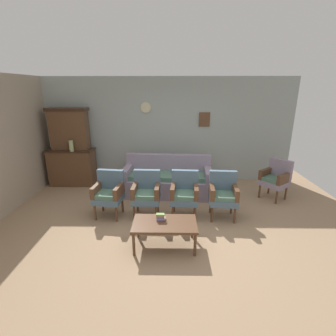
# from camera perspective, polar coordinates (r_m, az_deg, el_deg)

# --- Properties ---
(ground_plane) EXTENTS (7.68, 7.68, 0.00)m
(ground_plane) POSITION_cam_1_polar(r_m,az_deg,el_deg) (4.54, -0.05, -14.25)
(ground_plane) COLOR #997A5B
(wall_back_with_decor) EXTENTS (6.40, 0.09, 2.70)m
(wall_back_with_decor) POSITION_cam_1_polar(r_m,az_deg,el_deg) (6.56, 0.32, 8.60)
(wall_back_with_decor) COLOR #939E99
(wall_back_with_decor) RESTS_ON ground
(side_cabinet) EXTENTS (1.16, 0.55, 0.93)m
(side_cabinet) POSITION_cam_1_polar(r_m,az_deg,el_deg) (6.89, -21.12, 0.27)
(side_cabinet) COLOR brown
(side_cabinet) RESTS_ON ground
(cabinet_upper_hutch) EXTENTS (0.99, 0.38, 1.03)m
(cabinet_upper_hutch) POSITION_cam_1_polar(r_m,az_deg,el_deg) (6.75, -21.81, 8.46)
(cabinet_upper_hutch) COLOR brown
(cabinet_upper_hutch) RESTS_ON side_cabinet
(vase_on_cabinet) EXTENTS (0.10, 0.10, 0.27)m
(vase_on_cabinet) POSITION_cam_1_polar(r_m,az_deg,el_deg) (6.54, -21.42, 4.78)
(vase_on_cabinet) COLOR #9DAB74
(vase_on_cabinet) RESTS_ON side_cabinet
(floral_couch) EXTENTS (2.09, 0.92, 0.90)m
(floral_couch) POSITION_cam_1_polar(r_m,az_deg,el_deg) (5.87, -0.13, -2.93)
(floral_couch) COLOR gray
(floral_couch) RESTS_ON ground
(armchair_row_middle) EXTENTS (0.57, 0.54, 0.90)m
(armchair_row_middle) POSITION_cam_1_polar(r_m,az_deg,el_deg) (4.96, -13.48, -5.35)
(armchair_row_middle) COLOR slate
(armchair_row_middle) RESTS_ON ground
(armchair_near_cabinet) EXTENTS (0.53, 0.51, 0.90)m
(armchair_near_cabinet) POSITION_cam_1_polar(r_m,az_deg,el_deg) (4.84, -5.00, -5.49)
(armchair_near_cabinet) COLOR slate
(armchair_near_cabinet) RESTS_ON ground
(armchair_by_doorway) EXTENTS (0.56, 0.53, 0.90)m
(armchair_by_doorway) POSITION_cam_1_polar(r_m,az_deg,el_deg) (4.81, 3.83, -5.60)
(armchair_by_doorway) COLOR slate
(armchair_by_doorway) RESTS_ON ground
(armchair_near_couch_end) EXTENTS (0.55, 0.53, 0.90)m
(armchair_near_couch_end) POSITION_cam_1_polar(r_m,az_deg,el_deg) (4.88, 12.55, -5.67)
(armchair_near_couch_end) COLOR slate
(armchair_near_couch_end) RESTS_ON ground
(wingback_chair_by_fireplace) EXTENTS (0.71, 0.71, 0.90)m
(wingback_chair_by_fireplace) POSITION_cam_1_polar(r_m,az_deg,el_deg) (6.07, 23.58, -2.04)
(wingback_chair_by_fireplace) COLOR gray
(wingback_chair_by_fireplace) RESTS_ON ground
(coffee_table) EXTENTS (1.00, 0.56, 0.42)m
(coffee_table) POSITION_cam_1_polar(r_m,az_deg,el_deg) (3.97, -0.76, -13.03)
(coffee_table) COLOR brown
(coffee_table) RESTS_ON ground
(book_stack_on_table) EXTENTS (0.15, 0.09, 0.12)m
(book_stack_on_table) POSITION_cam_1_polar(r_m,az_deg,el_deg) (3.98, -1.76, -11.26)
(book_stack_on_table) COLOR #5F4D9C
(book_stack_on_table) RESTS_ON coffee_table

